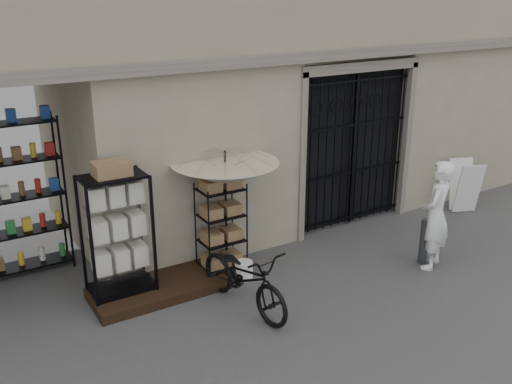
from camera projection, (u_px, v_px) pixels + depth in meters
ground at (351, 295)px, 8.44m from camera, size 80.00×80.00×0.00m
iron_gate at (348, 147)px, 10.62m from camera, size 2.50×0.21×3.00m
step_platform at (159, 289)px, 8.48m from camera, size 2.00×0.90×0.15m
display_cabinet at (118, 240)px, 8.04m from camera, size 0.96×0.70×1.89m
wire_rack at (221, 230)px, 8.87m from camera, size 0.69×0.52×1.51m
market_umbrella at (225, 167)px, 8.69m from camera, size 1.90×1.92×2.38m
white_bucket at (244, 270)px, 8.92m from camera, size 0.30×0.30×0.27m
bicycle at (244, 307)px, 8.12m from camera, size 0.76×1.04×1.82m
steel_bollard at (424, 242)px, 9.31m from camera, size 0.14×0.14×0.77m
shopkeeper at (430, 266)px, 9.33m from camera, size 1.45×1.88×0.43m
easel_sign at (465, 186)px, 11.44m from camera, size 0.67×0.71×1.04m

